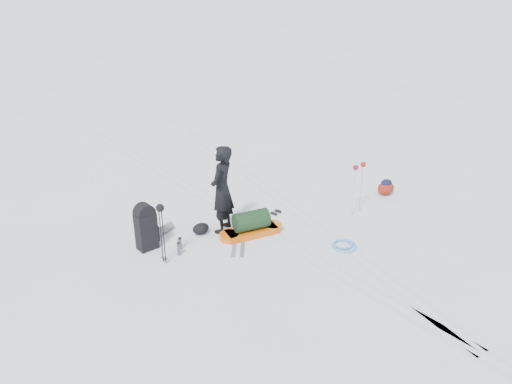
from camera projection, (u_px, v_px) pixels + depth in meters
ground at (265, 232)px, 10.86m from camera, size 200.00×200.00×0.00m
snow_hill_backdrop at (263, 266)px, 134.87m from camera, size 359.50×192.00×162.45m
ski_tracks at (264, 210)px, 11.83m from camera, size 3.38×17.97×0.01m
skier at (222, 190)px, 10.54m from camera, size 0.85×0.78×1.94m
pulk_sled at (251, 226)px, 10.67m from camera, size 1.49×0.68×0.55m
expedition_rucksack at (148, 226)px, 10.11m from camera, size 1.01×0.72×1.01m
ski_poles_black at (161, 215)px, 9.31m from camera, size 0.16×0.19×1.27m
ski_poles_silver at (359, 172)px, 11.28m from camera, size 0.39×0.15×1.23m
touring_skis_grey at (239, 235)px, 10.70m from camera, size 1.25×1.55×0.06m
touring_skis_white at (276, 213)px, 11.64m from camera, size 0.65×1.62×0.06m
rope_coil at (344, 245)px, 10.28m from camera, size 0.65×0.65×0.06m
small_daypack at (386, 187)px, 12.56m from camera, size 0.58×0.53×0.40m
thermos_pair at (180, 246)px, 10.04m from camera, size 0.21×0.27×0.29m
stuff_sack at (201, 229)px, 10.75m from camera, size 0.41×0.33×0.23m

